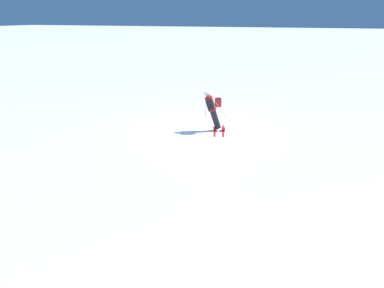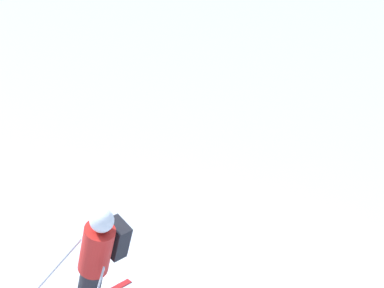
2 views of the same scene
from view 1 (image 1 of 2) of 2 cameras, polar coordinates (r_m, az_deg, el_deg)
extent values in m
plane|color=white|center=(16.41, 1.51, 2.31)|extent=(300.00, 300.00, 0.00)
cube|color=red|center=(16.17, 4.79, 2.01)|extent=(0.57, 1.66, 0.01)
cube|color=red|center=(16.17, 3.52, 2.05)|extent=(0.57, 1.66, 0.01)
cube|color=#B21919|center=(16.15, 4.80, 2.24)|extent=(0.21, 0.31, 0.12)
cube|color=#B21919|center=(16.15, 3.52, 2.27)|extent=(0.21, 0.31, 0.12)
cylinder|color=black|center=(16.03, 3.60, 3.75)|extent=(0.55, 0.39, 0.84)
cylinder|color=red|center=(15.87, 2.84, 6.14)|extent=(0.59, 0.47, 0.70)
sphere|color=tan|center=(15.79, 2.37, 7.58)|extent=(0.34, 0.30, 0.29)
sphere|color=silver|center=(15.79, 2.34, 7.68)|extent=(0.39, 0.34, 0.33)
cube|color=black|center=(15.61, 2.77, 6.03)|extent=(0.44, 0.29, 0.51)
cylinder|color=#B7B7BC|center=(16.29, 5.03, 4.35)|extent=(0.66, 0.74, 1.24)
cylinder|color=#B7B7BC|center=(16.32, 2.07, 4.19)|extent=(0.21, 0.50, 1.09)
cube|color=#AD231E|center=(20.46, 4.00, 6.27)|extent=(0.37, 0.36, 0.44)
cube|color=maroon|center=(20.41, 4.02, 6.95)|extent=(0.33, 0.33, 0.06)
camera|label=2|loc=(19.48, -12.06, 19.97)|focal=60.00mm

